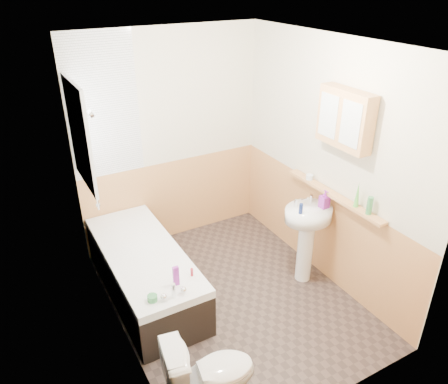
{
  "coord_description": "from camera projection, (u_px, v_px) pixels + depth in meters",
  "views": [
    {
      "loc": [
        -1.77,
        -3.01,
        3.01
      ],
      "look_at": [
        0.0,
        0.15,
        1.15
      ],
      "focal_mm": 35.0,
      "sensor_mm": 36.0,
      "label": 1
    }
  ],
  "objects": [
    {
      "name": "blue_gel",
      "position": [
        176.0,
        276.0,
        3.8
      ],
      "size": [
        0.05,
        0.04,
        0.19
      ],
      "primitive_type": "cube",
      "rotation": [
        0.0,
        0.0,
        -0.08
      ],
      "color": "purple",
      "rests_on": "bathtub"
    },
    {
      "name": "green_bottle",
      "position": [
        357.0,
        195.0,
        4.01
      ],
      "size": [
        0.06,
        0.06,
        0.25
      ],
      "primitive_type": "cone",
      "rotation": [
        0.0,
        0.0,
        -0.14
      ],
      "color": "#59C647",
      "rests_on": "pine_shelf"
    },
    {
      "name": "pine_shelf",
      "position": [
        333.0,
        195.0,
        4.31
      ],
      "size": [
        0.1,
        1.3,
        0.03
      ],
      "primitive_type": "cube",
      "color": "tan",
      "rests_on": "wall_right"
    },
    {
      "name": "ceiling",
      "position": [
        234.0,
        43.0,
        3.33
      ],
      "size": [
        2.8,
        2.8,
        0.0
      ],
      "primitive_type": "plane",
      "rotation": [
        3.14,
        0.0,
        0.0
      ],
      "color": "white",
      "rests_on": "ground"
    },
    {
      "name": "clear_bottle",
      "position": [
        301.0,
        209.0,
        4.25
      ],
      "size": [
        0.05,
        0.05,
        0.11
      ],
      "primitive_type": "cylinder",
      "rotation": [
        0.0,
        0.0,
        0.26
      ],
      "color": "navy",
      "rests_on": "sink"
    },
    {
      "name": "wall_right",
      "position": [
        327.0,
        164.0,
        4.39
      ],
      "size": [
        0.02,
        2.8,
        2.5
      ],
      "primitive_type": "cube",
      "color": "beige",
      "rests_on": "ground"
    },
    {
      "name": "window",
      "position": [
        80.0,
        135.0,
        4.0
      ],
      "size": [
        0.03,
        0.79,
        0.99
      ],
      "color": "white",
      "rests_on": "wall_left"
    },
    {
      "name": "wall_front",
      "position": [
        342.0,
        275.0,
        2.81
      ],
      "size": [
        2.2,
        0.02,
        2.5
      ],
      "primitive_type": "cube",
      "color": "beige",
      "rests_on": "ground"
    },
    {
      "name": "sink",
      "position": [
        307.0,
        229.0,
        4.48
      ],
      "size": [
        0.51,
        0.41,
        0.98
      ],
      "rotation": [
        0.0,
        0.0,
        -0.15
      ],
      "color": "white",
      "rests_on": "floor"
    },
    {
      "name": "wall_back",
      "position": [
        170.0,
        140.0,
        5.0
      ],
      "size": [
        2.2,
        0.02,
        2.5
      ],
      "primitive_type": "cube",
      "color": "beige",
      "rests_on": "ground"
    },
    {
      "name": "bathtub",
      "position": [
        145.0,
        271.0,
        4.42
      ],
      "size": [
        0.7,
        1.76,
        0.67
      ],
      "color": "black",
      "rests_on": "floor"
    },
    {
      "name": "tile_cladding_left",
      "position": [
        113.0,
        219.0,
        3.43
      ],
      "size": [
        0.01,
        2.8,
        2.5
      ],
      "primitive_type": "cube",
      "color": "white",
      "rests_on": "wall_left"
    },
    {
      "name": "medicine_cabinet",
      "position": [
        345.0,
        119.0,
        3.89
      ],
      "size": [
        0.15,
        0.58,
        0.53
      ],
      "color": "tan",
      "rests_on": "wall_right"
    },
    {
      "name": "black_jar",
      "position": [
        310.0,
        177.0,
        4.58
      ],
      "size": [
        0.08,
        0.08,
        0.05
      ],
      "primitive_type": "cylinder",
      "rotation": [
        0.0,
        0.0,
        -0.02
      ],
      "color": "silver",
      "rests_on": "pine_shelf"
    },
    {
      "name": "cream_jar",
      "position": [
        152.0,
        298.0,
        3.65
      ],
      "size": [
        0.1,
        0.1,
        0.05
      ],
      "primitive_type": "cylinder",
      "rotation": [
        0.0,
        0.0,
        -0.23
      ],
      "color": "#388447",
      "rests_on": "bathtub"
    },
    {
      "name": "soap_bottle",
      "position": [
        324.0,
        203.0,
        4.37
      ],
      "size": [
        0.09,
        0.19,
        0.09
      ],
      "primitive_type": "imported",
      "rotation": [
        0.0,
        0.0,
        0.01
      ],
      "color": "purple",
      "rests_on": "sink"
    },
    {
      "name": "tile_return_back",
      "position": [
        103.0,
        107.0,
        4.44
      ],
      "size": [
        0.75,
        0.01,
        1.5
      ],
      "primitive_type": "cube",
      "color": "white",
      "rests_on": "wall_back"
    },
    {
      "name": "toilet",
      "position": [
        210.0,
        375.0,
        3.22
      ],
      "size": [
        0.74,
        0.5,
        0.67
      ],
      "primitive_type": "imported",
      "rotation": [
        0.0,
        0.0,
        1.4
      ],
      "color": "white",
      "rests_on": "floor"
    },
    {
      "name": "wainscot_back",
      "position": [
        175.0,
        199.0,
        5.33
      ],
      "size": [
        2.2,
        0.01,
        1.0
      ],
      "primitive_type": "cube",
      "color": "tan",
      "rests_on": "wall_back"
    },
    {
      "name": "wainscot_front",
      "position": [
        327.0,
        356.0,
        3.17
      ],
      "size": [
        2.2,
        0.01,
        1.0
      ],
      "primitive_type": "cube",
      "color": "tan",
      "rests_on": "wall_front"
    },
    {
      "name": "wainscot_right",
      "position": [
        318.0,
        228.0,
        4.72
      ],
      "size": [
        0.01,
        2.8,
        1.0
      ],
      "primitive_type": "cube",
      "color": "tan",
      "rests_on": "wall_right"
    },
    {
      "name": "foam_can",
      "position": [
        370.0,
        206.0,
        3.9
      ],
      "size": [
        0.05,
        0.05,
        0.17
      ],
      "primitive_type": "cylinder",
      "rotation": [
        0.0,
        0.0,
        0.04
      ],
      "color": "#388447",
      "rests_on": "pine_shelf"
    },
    {
      "name": "floor",
      "position": [
        231.0,
        297.0,
        4.48
      ],
      "size": [
        2.8,
        2.8,
        0.0
      ],
      "primitive_type": "plane",
      "color": "#312623",
      "rests_on": "ground"
    },
    {
      "name": "shower_riser",
      "position": [
        91.0,
        144.0,
        3.81
      ],
      "size": [
        0.1,
        0.07,
        1.1
      ],
      "color": "silver",
      "rests_on": "wall_left"
    },
    {
      "name": "wall_left",
      "position": [
        110.0,
        220.0,
        3.42
      ],
      "size": [
        0.02,
        2.8,
        2.5
      ],
      "primitive_type": "cube",
      "color": "beige",
      "rests_on": "ground"
    },
    {
      "name": "orange_bottle",
      "position": [
        192.0,
        272.0,
        3.94
      ],
      "size": [
        0.03,
        0.03,
        0.08
      ],
      "primitive_type": "cylinder",
      "rotation": [
        0.0,
        0.0,
        -0.39
      ],
      "color": "maroon",
      "rests_on": "bathtub"
    }
  ]
}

